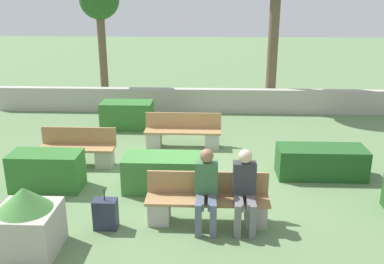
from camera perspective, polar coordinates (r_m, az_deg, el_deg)
name	(u,v)px	position (r m, az deg, el deg)	size (l,w,h in m)	color
ground_plane	(184,179)	(9.14, -1.11, -6.34)	(60.00, 60.00, 0.00)	#607F51
perimeter_wall	(194,100)	(14.09, 0.24, 4.24)	(13.03, 0.30, 0.78)	#ADA89E
bench_front	(207,204)	(7.43, 2.05, -9.54)	(2.11, 0.48, 0.85)	#A37A4C
bench_left_side	(77,152)	(10.09, -15.02, -2.59)	(1.72, 0.48, 0.85)	#A37A4C
bench_right_side	(183,134)	(10.90, -1.21, -0.32)	(1.94, 0.48, 0.85)	#A37A4C
person_seated_man	(206,185)	(7.13, 1.91, -7.12)	(0.38, 0.64, 1.35)	#515B70
person_seated_woman	(245,186)	(7.15, 7.03, -7.17)	(0.38, 0.64, 1.35)	slate
hedge_block_near_left	(321,162)	(9.59, 16.81, -3.83)	(1.86, 0.75, 0.65)	#235623
hedge_block_near_right	(127,115)	(12.57, -8.64, 2.27)	(1.47, 0.78, 0.78)	#33702D
hedge_block_mid_left	(163,173)	(8.61, -3.94, -5.41)	(1.55, 0.77, 0.70)	#3D7A38
hedge_block_far_left	(47,171)	(9.08, -18.79, -4.92)	(1.40, 0.68, 0.76)	#33702D
planter_corner_left	(27,221)	(7.01, -21.15, -11.05)	(0.89, 0.89, 1.07)	#ADA89E
suitcase	(106,214)	(7.42, -11.45, -10.66)	(0.39, 0.25, 0.72)	#282D42
tree_leftmost	(100,5)	(14.92, -12.23, 16.22)	(1.31, 1.31, 4.21)	brown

